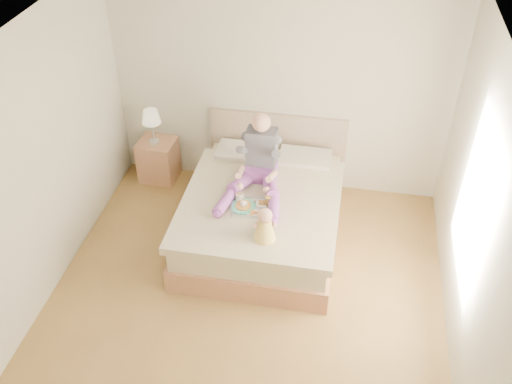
% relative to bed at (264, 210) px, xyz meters
% --- Properties ---
extents(room, '(4.02, 4.22, 2.71)m').
position_rel_bed_xyz_m(room, '(0.08, -1.08, 1.19)').
color(room, brown).
rests_on(room, ground).
extents(bed, '(1.70, 2.18, 1.00)m').
position_rel_bed_xyz_m(bed, '(0.00, 0.00, 0.00)').
color(bed, '#956445').
rests_on(bed, ground).
extents(nightstand, '(0.48, 0.44, 0.56)m').
position_rel_bed_xyz_m(nightstand, '(-1.52, 0.80, -0.04)').
color(nightstand, '#956445').
rests_on(nightstand, ground).
extents(lamp, '(0.23, 0.23, 0.47)m').
position_rel_bed_xyz_m(lamp, '(-1.53, 0.76, 0.60)').
color(lamp, silver).
rests_on(lamp, nightstand).
extents(adult, '(0.71, 1.00, 0.83)m').
position_rel_bed_xyz_m(adult, '(-0.08, 0.10, 0.54)').
color(adult, purple).
rests_on(adult, bed).
extents(tray, '(0.47, 0.40, 0.12)m').
position_rel_bed_xyz_m(tray, '(-0.07, -0.34, 0.32)').
color(tray, silver).
rests_on(tray, bed).
extents(baby, '(0.25, 0.34, 0.37)m').
position_rel_bed_xyz_m(baby, '(0.14, -0.77, 0.44)').
color(baby, '#FBD34F').
rests_on(baby, bed).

